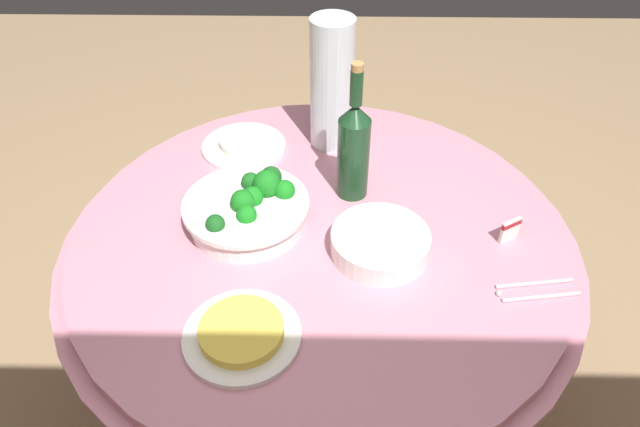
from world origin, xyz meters
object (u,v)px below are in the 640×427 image
(food_plate_rice, at_px, (244,145))
(food_plate_fried_egg, at_px, (242,333))
(decorative_fruit_vase, at_px, (332,88))
(serving_tongs, at_px, (534,290))
(plate_stack, at_px, (380,243))
(label_placard_front, at_px, (510,229))
(wine_bottle, at_px, (354,148))
(broccoli_bowl, at_px, (249,209))

(food_plate_rice, bearing_deg, food_plate_fried_egg, 96.32)
(decorative_fruit_vase, distance_m, food_plate_rice, 0.28)
(decorative_fruit_vase, relative_size, serving_tongs, 2.02)
(plate_stack, height_order, label_placard_front, label_placard_front)
(serving_tongs, bearing_deg, label_placard_front, -82.97)
(wine_bottle, distance_m, food_plate_fried_egg, 0.50)
(decorative_fruit_vase, distance_m, serving_tongs, 0.68)
(plate_stack, distance_m, decorative_fruit_vase, 0.45)
(serving_tongs, height_order, food_plate_fried_egg, food_plate_fried_egg)
(decorative_fruit_vase, xyz_separation_m, food_plate_rice, (0.23, 0.04, -0.15))
(decorative_fruit_vase, bearing_deg, label_placard_front, 135.91)
(wine_bottle, xyz_separation_m, decorative_fruit_vase, (0.05, -0.22, 0.03))
(wine_bottle, bearing_deg, plate_stack, 105.08)
(broccoli_bowl, height_order, wine_bottle, wine_bottle)
(broccoli_bowl, xyz_separation_m, label_placard_front, (-0.57, 0.05, -0.01))
(food_plate_rice, bearing_deg, broccoli_bowl, 99.22)
(serving_tongs, bearing_deg, wine_bottle, -41.10)
(food_plate_rice, xyz_separation_m, label_placard_front, (-0.62, 0.34, 0.02))
(food_plate_fried_egg, height_order, label_placard_front, label_placard_front)
(food_plate_fried_egg, bearing_deg, wine_bottle, -116.08)
(decorative_fruit_vase, relative_size, food_plate_fried_egg, 1.55)
(plate_stack, xyz_separation_m, food_plate_rice, (0.33, -0.38, -0.01))
(broccoli_bowl, bearing_deg, plate_stack, 162.92)
(food_plate_rice, height_order, label_placard_front, label_placard_front)
(serving_tongs, height_order, food_plate_rice, food_plate_rice)
(food_plate_rice, bearing_deg, decorative_fruit_vase, -170.75)
(broccoli_bowl, height_order, food_plate_rice, broccoli_bowl)
(broccoli_bowl, xyz_separation_m, wine_bottle, (-0.23, -0.11, 0.09))
(serving_tongs, bearing_deg, decorative_fruit_vase, -52.34)
(food_plate_fried_egg, bearing_deg, label_placard_front, -153.49)
(decorative_fruit_vase, bearing_deg, food_plate_fried_egg, 76.02)
(label_placard_front, bearing_deg, food_plate_rice, -28.72)
(plate_stack, height_order, food_plate_rice, plate_stack)
(wine_bottle, distance_m, food_plate_rice, 0.35)
(label_placard_front, bearing_deg, food_plate_fried_egg, 26.51)
(plate_stack, xyz_separation_m, serving_tongs, (-0.30, 0.11, -0.02))
(decorative_fruit_vase, bearing_deg, food_plate_rice, 9.25)
(plate_stack, height_order, food_plate_fried_egg, plate_stack)
(broccoli_bowl, bearing_deg, label_placard_front, 175.39)
(broccoli_bowl, bearing_deg, food_plate_fried_egg, 93.63)
(wine_bottle, relative_size, food_plate_fried_egg, 1.53)
(plate_stack, bearing_deg, label_placard_front, -171.52)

